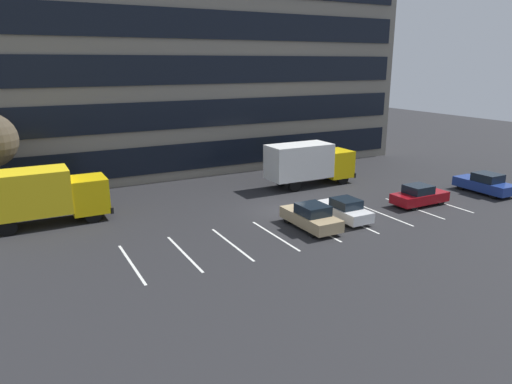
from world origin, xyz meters
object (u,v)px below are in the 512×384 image
sedan_tan (311,217)px  sedan_white (344,210)px  box_truck_yellow (309,162)px  sedan_maroon (419,196)px  box_truck_yellow_all (41,194)px  sedan_navy (485,184)px

sedan_tan → sedan_white: bearing=6.5°
box_truck_yellow → sedan_maroon: (3.81, -8.25, -1.27)m
box_truck_yellow_all → sedan_tan: bearing=-30.4°
sedan_navy → sedan_maroon: 6.93m
box_truck_yellow_all → sedan_maroon: size_ratio=1.84×
box_truck_yellow_all → sedan_white: size_ratio=1.91×
sedan_white → sedan_tan: (-2.80, -0.32, 0.05)m
sedan_maroon → box_truck_yellow_all: bearing=161.3°
sedan_navy → sedan_tan: size_ratio=1.03×
box_truck_yellow_all → sedan_white: box_truck_yellow_all is taller
box_truck_yellow → sedan_maroon: 9.18m
box_truck_yellow → sedan_tan: size_ratio=1.75×
sedan_tan → sedan_maroon: size_ratio=1.05×
sedan_white → sedan_tan: bearing=-173.5°
sedan_navy → sedan_white: size_ratio=1.11×
box_truck_yellow_all → sedan_tan: (14.30, -8.38, -1.26)m
sedan_navy → sedan_white: bearing=179.6°
box_truck_yellow_all → sedan_navy: size_ratio=1.72×
sedan_navy → sedan_maroon: (-6.93, 0.09, -0.05)m
sedan_navy → sedan_white: sedan_navy is taller
box_truck_yellow → sedan_navy: 13.66m
box_truck_yellow → sedan_maroon: size_ratio=1.83×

